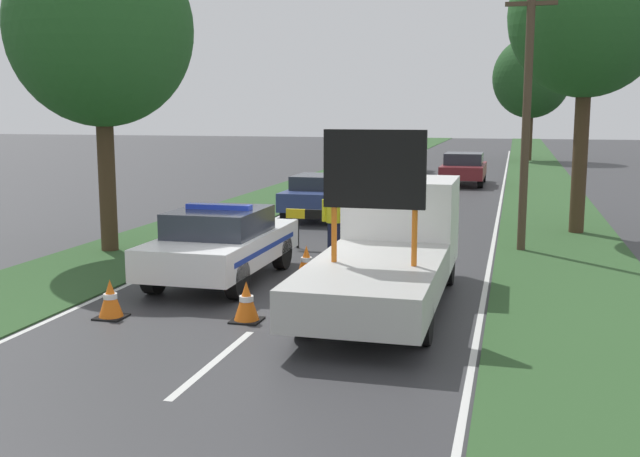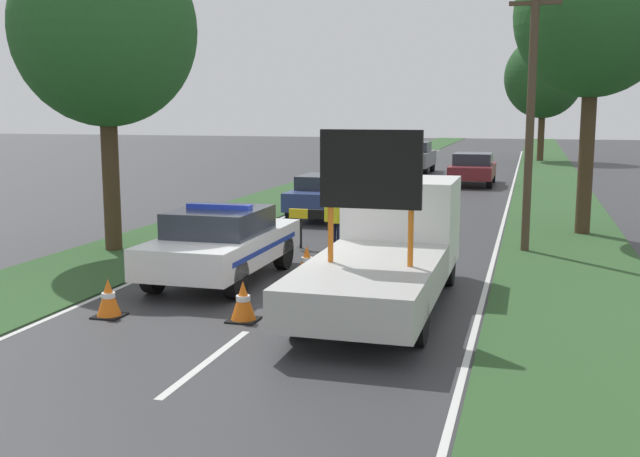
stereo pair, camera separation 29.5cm
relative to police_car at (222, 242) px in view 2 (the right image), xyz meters
The scene contains 22 objects.
ground_plane 2.24m from the police_car, 32.09° to the right, with size 160.00×160.00×0.00m, color #333335.
lane_markings 15.99m from the police_car, 83.61° to the left, with size 7.01×70.35×0.01m.
grass_verge_left 19.20m from the police_car, 100.13° to the left, with size 3.20×120.00×0.03m.
grass_verge_right 20.13m from the police_car, 69.85° to the left, with size 3.20×120.00×0.03m.
police_car is the anchor object (origin of this frame).
work_truck 3.61m from the police_car, ahead, with size 2.08×6.30×3.14m.
road_barrier 4.20m from the police_car, 66.81° to the left, with size 2.95×0.08×0.99m.
police_officer 3.42m from the police_car, 61.56° to the left, with size 0.59×0.38×1.65m.
pedestrian_civilian 3.77m from the police_car, 51.15° to the left, with size 0.57×0.36×1.60m.
traffic_cone_near_police 3.11m from the police_car, 60.71° to the right, with size 0.49×0.49×0.67m.
traffic_cone_centre_front 5.46m from the police_car, 44.46° to the left, with size 0.47×0.47×0.65m.
traffic_cone_near_truck 1.79m from the police_car, 23.46° to the left, with size 0.49×0.49×0.67m.
traffic_cone_behind_barrier 3.20m from the police_car, 103.85° to the right, with size 0.48×0.48×0.66m.
traffic_cone_lane_edge 4.37m from the police_car, 102.85° to the left, with size 0.39×0.39×0.54m.
queued_car_hatch_blue 9.15m from the police_car, 91.48° to the left, with size 1.90×3.91×1.39m.
queued_car_van_white 15.08m from the police_car, 89.92° to the left, with size 1.80×4.41×1.66m.
queued_car_wagon_maroon 21.55m from the police_car, 80.89° to the left, with size 1.92×4.45×1.48m.
queued_car_suv_grey 27.12m from the police_car, 90.45° to the left, with size 1.92×4.44×1.71m.
roadside_tree_near_left 12.12m from the police_car, 47.26° to the left, with size 4.24×4.24×8.22m.
roadside_tree_near_right 39.94m from the police_car, 80.46° to the left, with size 5.16×5.16×8.30m.
roadside_tree_mid_left 6.39m from the police_car, 149.44° to the left, with size 4.36×4.36×7.62m.
utility_pole 8.12m from the police_car, 39.64° to the left, with size 1.20×0.20×6.57m.
Camera 2 is at (4.19, -12.74, 3.45)m, focal length 42.00 mm.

